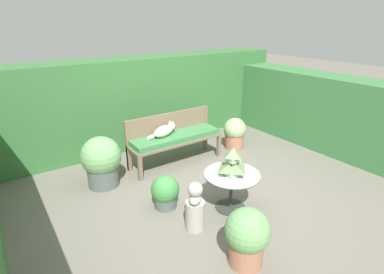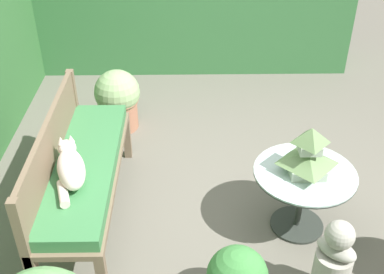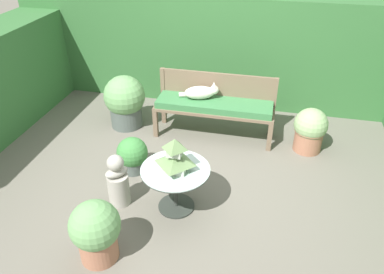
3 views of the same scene
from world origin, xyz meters
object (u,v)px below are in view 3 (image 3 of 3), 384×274
Objects in this scene: patio_table at (176,177)px; potted_plant_patio_mid at (310,130)px; cat at (201,92)px; potted_plant_hedge_corner at (132,155)px; potted_plant_table_near at (96,231)px; pagoda_birdhouse at (175,157)px; garden_bench at (214,107)px; garden_bust at (118,182)px; potted_plant_bench_left at (125,101)px.

patio_table is 2.01m from potted_plant_patio_mid.
cat is 1.23× the size of potted_plant_hedge_corner.
cat reaches higher than potted_plant_table_near.
pagoda_birdhouse is at bearing -89.89° from patio_table.
pagoda_birdhouse is at bearing -104.65° from cat.
garden_bench is at bearing -30.56° from cat.
garden_bust is 1.39× the size of potted_plant_hedge_corner.
garden_bench is at bearing 74.73° from potted_plant_table_near.
potted_plant_bench_left is at bearing 61.60° from garden_bust.
potted_plant_patio_mid is (2.00, 1.52, 0.03)m from garden_bust.
potted_plant_table_near is at bearing -129.09° from garden_bust.
garden_bust is at bearing -83.83° from potted_plant_hedge_corner.
potted_plant_bench_left reaches higher than garden_bust.
potted_plant_bench_left is at bearing 105.51° from potted_plant_table_near.
cat is at bearing 60.15° from potted_plant_hedge_corner.
potted_plant_hedge_corner is (-0.60, -1.05, -0.40)m from cat.
potted_plant_hedge_corner is (-2.06, -0.93, -0.09)m from potted_plant_patio_mid.
garden_bench is at bearing 85.39° from patio_table.
potted_plant_hedge_corner is (-0.68, 0.52, -0.44)m from pagoda_birdhouse.
potted_plant_table_near is at bearing -82.76° from potted_plant_hedge_corner.
potted_plant_patio_mid is 1.34× the size of potted_plant_hedge_corner.
pagoda_birdhouse is (0.00, -0.00, 0.26)m from patio_table.
potted_plant_bench_left is (-1.15, 1.52, -0.26)m from pagoda_birdhouse.
pagoda_birdhouse is 0.96m from potted_plant_hedge_corner.
cat is 1.49m from potted_plant_patio_mid.
potted_plant_hedge_corner is at bearing 142.73° from patio_table.
pagoda_birdhouse reaches higher than patio_table.
potted_plant_bench_left is at bearing 127.25° from pagoda_birdhouse.
patio_table is 0.95m from potted_plant_table_near.
potted_plant_table_near reaches higher than potted_plant_patio_mid.
garden_bench is at bearing 176.65° from potted_plant_patio_mid.
potted_plant_bench_left is (-1.08, -0.05, -0.22)m from cat.
potted_plant_patio_mid is at bearing -22.01° from cat.
garden_bust reaches higher than potted_plant_hedge_corner.
cat is at bearing 24.49° from garden_bust.
garden_bust is 0.80× the size of potted_plant_bench_left.
potted_plant_bench_left reaches higher than potted_plant_table_near.
cat is 1.76m from garden_bust.
garden_bust is 0.59m from potted_plant_hedge_corner.
pagoda_birdhouse is (-0.12, -1.52, 0.21)m from garden_bench.
garden_bust is 1.03× the size of potted_plant_patio_mid.
cat is at bearing 92.65° from patio_table.
potted_plant_hedge_corner is (-0.80, -1.01, -0.23)m from garden_bench.
garden_bench is 1.27m from potted_plant_patio_mid.
potted_plant_patio_mid is at bearing 24.37° from potted_plant_hedge_corner.
pagoda_birdhouse reaches higher than potted_plant_table_near.
pagoda_birdhouse is at bearing -94.61° from garden_bench.
pagoda_birdhouse is 0.58× the size of garden_bust.
patio_table is 0.93× the size of potted_plant_bench_left.
potted_plant_hedge_corner is at bearing -155.63° from potted_plant_patio_mid.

